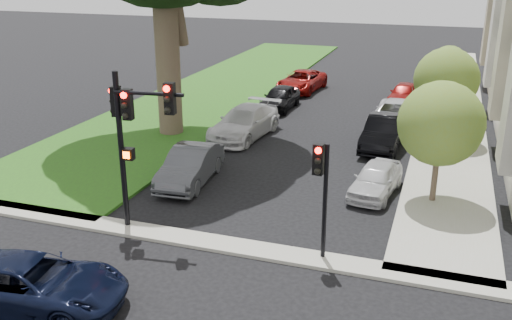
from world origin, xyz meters
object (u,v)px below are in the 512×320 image
(small_tree_a, at_px, (441,124))
(small_tree_b, at_px, (446,80))
(car_parked_3, at_px, (404,93))
(car_parked_6, at_px, (244,123))
(car_parked_1, at_px, (384,133))
(traffic_signal_main, at_px, (131,124))
(car_parked_2, at_px, (396,115))
(car_cross_near, at_px, (32,284))
(car_parked_0, at_px, (376,179))
(car_parked_5, at_px, (190,166))
(car_parked_8, at_px, (302,81))
(small_tree_c, at_px, (449,64))
(car_parked_7, at_px, (280,98))
(traffic_signal_secondary, at_px, (322,180))

(small_tree_a, height_order, small_tree_b, small_tree_b)
(small_tree_b, distance_m, car_parked_3, 8.44)
(car_parked_6, bearing_deg, car_parked_1, 10.64)
(traffic_signal_main, xyz_separation_m, car_parked_6, (-0.18, 11.27, -3.01))
(car_parked_2, bearing_deg, car_cross_near, -106.44)
(small_tree_a, height_order, car_cross_near, small_tree_a)
(traffic_signal_main, bearing_deg, car_parked_0, 38.04)
(car_parked_5, height_order, car_parked_8, car_parked_5)
(small_tree_a, xyz_separation_m, small_tree_b, (-0.00, 8.24, 0.03))
(car_parked_3, height_order, car_parked_5, car_parked_5)
(small_tree_b, relative_size, car_parked_2, 0.87)
(car_parked_2, height_order, car_parked_8, car_parked_2)
(small_tree_c, bearing_deg, car_parked_6, -129.36)
(car_parked_0, relative_size, car_parked_5, 0.82)
(car_parked_1, xyz_separation_m, car_parked_6, (-7.12, -0.54, 0.00))
(car_cross_near, bearing_deg, car_parked_7, -8.80)
(small_tree_a, height_order, car_parked_5, small_tree_a)
(car_parked_0, distance_m, car_parked_8, 18.59)
(small_tree_c, height_order, car_cross_near, small_tree_c)
(traffic_signal_main, xyz_separation_m, traffic_signal_secondary, (6.39, -0.04, -1.15))
(car_parked_0, bearing_deg, small_tree_a, 4.66)
(traffic_signal_secondary, bearing_deg, car_parked_0, 80.51)
(car_parked_6, bearing_deg, car_parked_0, -29.81)
(car_parked_7, bearing_deg, car_parked_1, -37.36)
(small_tree_a, bearing_deg, car_parked_7, 129.20)
(traffic_signal_main, relative_size, car_parked_6, 1.01)
(car_parked_7, relative_size, car_parked_8, 0.82)
(car_parked_3, bearing_deg, car_parked_0, -80.94)
(traffic_signal_secondary, bearing_deg, car_parked_1, 87.33)
(traffic_signal_secondary, xyz_separation_m, car_parked_7, (-6.48, 17.52, -1.93))
(small_tree_c, bearing_deg, car_parked_0, -97.22)
(small_tree_c, bearing_deg, traffic_signal_secondary, -97.79)
(car_parked_1, bearing_deg, small_tree_c, 79.82)
(small_tree_b, height_order, small_tree_c, small_tree_b)
(car_cross_near, bearing_deg, car_parked_6, -8.69)
(car_cross_near, relative_size, car_parked_7, 1.20)
(car_parked_0, xyz_separation_m, car_parked_5, (-7.48, -1.25, 0.11))
(traffic_signal_secondary, distance_m, car_parked_3, 21.67)
(traffic_signal_secondary, relative_size, car_parked_7, 0.89)
(car_cross_near, distance_m, car_parked_8, 27.86)
(small_tree_c, bearing_deg, car_parked_7, -149.59)
(car_parked_1, distance_m, car_parked_7, 9.04)
(car_parked_6, distance_m, car_parked_7, 6.21)
(car_parked_7, bearing_deg, traffic_signal_secondary, -68.19)
(car_parked_1, relative_size, car_parked_8, 0.93)
(small_tree_a, xyz_separation_m, car_parked_7, (-9.66, 11.84, -2.43))
(car_parked_1, relative_size, car_parked_2, 0.88)
(traffic_signal_main, distance_m, car_parked_6, 11.67)
(car_parked_2, bearing_deg, small_tree_c, 76.37)
(traffic_signal_secondary, distance_m, car_parked_2, 15.58)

